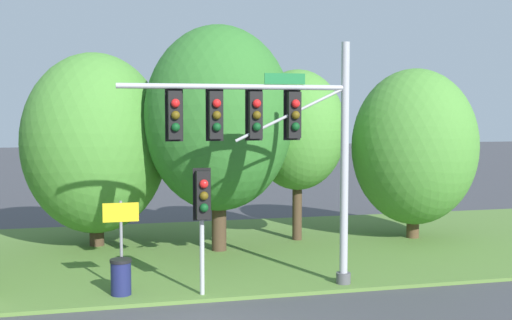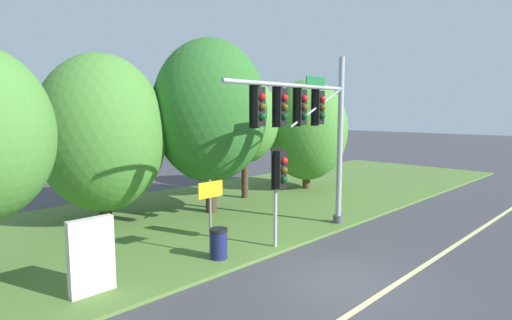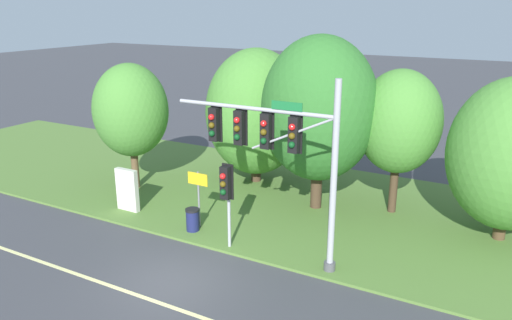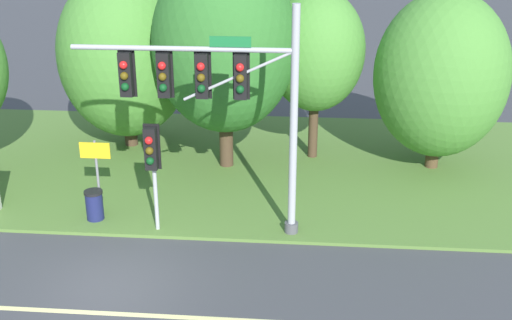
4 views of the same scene
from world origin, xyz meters
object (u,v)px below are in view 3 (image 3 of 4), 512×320
Objects in this scene: tree_nearest_road at (131,111)px; trash_bin at (193,219)px; info_kiosk at (127,190)px; traffic_signal_mast at (277,145)px; pedestrian_signal_near_kerb at (226,188)px; tree_mid_verge at (399,122)px; route_sign_post at (198,190)px; tree_left_of_mast at (256,112)px; tree_behind_signpost at (319,109)px; tree_tall_centre at (511,155)px.

tree_nearest_road is 6.61× the size of trash_bin.
tree_nearest_road is 3.23× the size of info_kiosk.
traffic_signal_mast is at bearing -5.13° from info_kiosk.
traffic_signal_mast is at bearing -18.34° from tree_nearest_road.
tree_mid_verge is at bearing 54.93° from pedestrian_signal_near_kerb.
route_sign_post reaches higher than trash_bin.
tree_left_of_mast is 4.52m from tree_behind_signpost.
tree_mid_verge is (7.19, -0.67, 0.43)m from tree_left_of_mast.
pedestrian_signal_near_kerb is 6.03m from info_kiosk.
traffic_signal_mast is 8.92m from tree_tall_centre.
traffic_signal_mast is 1.04× the size of tree_tall_centre.
tree_tall_centre is (4.34, -0.67, -0.63)m from tree_mid_verge.
pedestrian_signal_near_kerb is at bearing -9.78° from info_kiosk.
tree_tall_centre is at bearing 8.31° from tree_nearest_road.
tree_behind_signpost is at bearing -176.39° from tree_tall_centre.
tree_nearest_road is 6.98m from trash_bin.
tree_mid_verge reaches higher than tree_nearest_road.
route_sign_post is 8.81m from tree_mid_verge.
tree_nearest_road is (-7.46, 3.40, 1.49)m from pedestrian_signal_near_kerb.
tree_mid_verge is 3.29× the size of info_kiosk.
pedestrian_signal_near_kerb is 8.33m from tree_nearest_road.
tree_left_of_mast is 11.61m from tree_tall_centre.
route_sign_post is at bearing -23.18° from tree_nearest_road.
trash_bin is at bearing 162.41° from pedestrian_signal_near_kerb.
info_kiosk is (-14.63, -4.79, -2.47)m from tree_tall_centre.
tree_left_of_mast reaches higher than pedestrian_signal_near_kerb.
tree_behind_signpost is at bearing 75.31° from pedestrian_signal_near_kerb.
info_kiosk is (-5.77, 0.99, -1.46)m from pedestrian_signal_near_kerb.
route_sign_post is 0.31× the size of tree_behind_signpost.
tree_behind_signpost reaches higher than tree_left_of_mast.
traffic_signal_mast reaches higher than route_sign_post.
tree_nearest_road is at bearing -171.69° from tree_tall_centre.
tree_left_of_mast is 7.37m from info_kiosk.
tree_mid_verge is (6.53, 5.39, 2.42)m from route_sign_post.
info_kiosk is (-10.30, -5.46, -3.09)m from tree_mid_verge.
tree_nearest_road is at bearing -165.72° from tree_mid_verge.
traffic_signal_mast is 8.20m from tree_left_of_mast.
tree_left_of_mast is at bearing 174.68° from tree_mid_verge.
tree_nearest_road is at bearing -142.22° from tree_left_of_mast.
route_sign_post is at bearing 1.08° from info_kiosk.
tree_left_of_mast is (4.80, 3.72, -0.28)m from tree_nearest_road.
tree_tall_centre is (10.87, 4.72, 1.80)m from route_sign_post.
pedestrian_signal_near_kerb is at bearing -170.68° from traffic_signal_mast.
pedestrian_signal_near_kerb is 0.43× the size of tree_behind_signpost.
tree_nearest_road is at bearing 161.66° from traffic_signal_mast.
route_sign_post is 3.83m from info_kiosk.
pedestrian_signal_near_kerb is 10.64m from tree_tall_centre.
tree_nearest_road is at bearing -167.81° from tree_behind_signpost.
pedestrian_signal_near_kerb is 0.53× the size of tree_nearest_road.
info_kiosk is at bearing 170.22° from pedestrian_signal_near_kerb.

